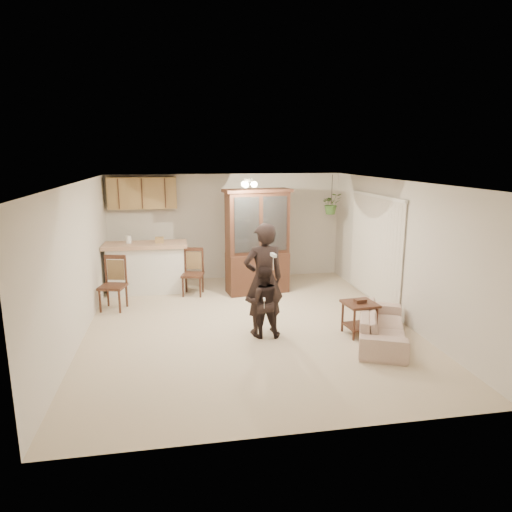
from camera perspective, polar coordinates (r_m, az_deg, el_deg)
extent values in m
plane|color=beige|center=(8.12, -1.00, -8.65)|extent=(6.50, 6.50, 0.00)
cube|color=white|center=(7.58, -1.07, 9.26)|extent=(5.50, 6.50, 0.02)
cube|color=beige|center=(10.92, -3.69, 3.65)|extent=(5.50, 0.02, 2.50)
cube|color=beige|center=(4.70, 5.21, -8.53)|extent=(5.50, 0.02, 2.50)
cube|color=beige|center=(7.83, -21.35, -0.76)|extent=(0.02, 6.50, 2.50)
cube|color=beige|center=(8.61, 17.36, 0.68)|extent=(0.02, 6.50, 2.50)
cube|color=white|center=(10.15, -13.50, -1.69)|extent=(1.60, 0.55, 1.00)
cube|color=tan|center=(10.03, -13.66, 1.36)|extent=(1.75, 0.70, 0.08)
cube|color=olive|center=(10.61, -14.00, 7.67)|extent=(1.50, 0.34, 0.70)
imported|color=#2E5522|center=(10.53, 9.41, 6.47)|extent=(0.43, 0.37, 0.48)
cylinder|color=black|center=(10.50, 9.47, 8.23)|extent=(0.01, 0.01, 0.65)
imported|color=beige|center=(7.63, 15.53, -7.62)|extent=(1.41, 2.01, 0.73)
imported|color=black|center=(7.50, 0.95, -3.19)|extent=(0.72, 0.53, 1.80)
imported|color=black|center=(7.43, 0.89, -5.16)|extent=(0.71, 0.59, 1.35)
cube|color=#351A13|center=(9.89, 0.16, -2.08)|extent=(1.37, 0.70, 0.87)
cube|color=#351A13|center=(9.67, 0.17, 4.19)|extent=(1.36, 0.64, 1.31)
cube|color=#B3C0C4|center=(9.67, 0.17, 4.19)|extent=(1.13, 0.18, 1.15)
cube|color=#351A13|center=(9.60, 0.17, 8.19)|extent=(1.48, 0.74, 0.07)
cube|color=#351A13|center=(7.74, 12.87, -5.84)|extent=(0.56, 0.56, 0.04)
cube|color=#351A13|center=(7.86, 12.74, -8.51)|extent=(0.47, 0.47, 0.03)
cube|color=#351A13|center=(7.72, 12.89, -5.48)|extent=(0.19, 0.14, 0.06)
cube|color=#351A13|center=(9.19, -17.47, -3.67)|extent=(0.56, 0.56, 0.05)
cube|color=olive|center=(9.12, -17.58, -1.98)|extent=(0.34, 0.12, 0.40)
cube|color=#351A13|center=(9.06, -17.69, -0.39)|extent=(0.42, 0.14, 0.08)
cube|color=#351A13|center=(9.79, -7.91, -2.34)|extent=(0.52, 0.52, 0.05)
cube|color=olive|center=(9.72, -7.96, -0.82)|extent=(0.33, 0.11, 0.38)
cube|color=#351A13|center=(9.67, -8.00, 0.62)|extent=(0.40, 0.12, 0.08)
cube|color=#351A13|center=(10.87, 1.63, -0.60)|extent=(0.63, 0.63, 0.05)
cube|color=olive|center=(10.81, 1.64, 0.85)|extent=(0.32, 0.21, 0.40)
cube|color=#351A13|center=(10.76, 1.65, 2.21)|extent=(0.38, 0.25, 0.08)
cube|color=white|center=(6.98, 2.19, 0.11)|extent=(0.08, 0.17, 0.05)
cube|color=white|center=(7.15, 1.03, -5.43)|extent=(0.04, 0.11, 0.03)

